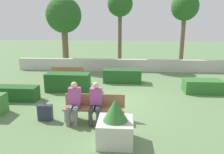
# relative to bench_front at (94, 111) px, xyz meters

# --- Properties ---
(ground_plane) EXTENTS (60.00, 60.00, 0.00)m
(ground_plane) POSITION_rel_bench_front_xyz_m (0.60, 1.81, -0.33)
(ground_plane) COLOR #607F51
(perimeter_wall) EXTENTS (13.71, 0.30, 0.79)m
(perimeter_wall) POSITION_rel_bench_front_xyz_m (0.60, 7.55, 0.06)
(perimeter_wall) COLOR beige
(perimeter_wall) RESTS_ON ground_plane
(bench_front) EXTENTS (2.00, 0.48, 0.84)m
(bench_front) POSITION_rel_bench_front_xyz_m (0.00, 0.00, 0.00)
(bench_front) COLOR #937047
(bench_front) RESTS_ON ground_plane
(bench_left_side) EXTENTS (1.76, 0.49, 0.84)m
(bench_left_side) POSITION_rel_bench_front_xyz_m (-2.13, 4.38, -0.01)
(bench_left_side) COLOR #937047
(bench_left_side) RESTS_ON ground_plane
(person_seated_man) EXTENTS (0.38, 0.64, 1.32)m
(person_seated_man) POSITION_rel_bench_front_xyz_m (0.07, -0.14, 0.40)
(person_seated_man) COLOR #333338
(person_seated_man) RESTS_ON ground_plane
(person_seated_woman) EXTENTS (0.38, 0.64, 1.31)m
(person_seated_woman) POSITION_rel_bench_front_xyz_m (-0.63, -0.14, 0.39)
(person_seated_woman) COLOR slate
(person_seated_woman) RESTS_ON ground_plane
(hedge_block_near_left) EXTENTS (1.68, 0.86, 0.60)m
(hedge_block_near_left) POSITION_rel_bench_front_xyz_m (4.54, 3.27, -0.03)
(hedge_block_near_left) COLOR #33702D
(hedge_block_near_left) RESTS_ON ground_plane
(hedge_block_near_right) EXTENTS (1.90, 0.62, 0.58)m
(hedge_block_near_right) POSITION_rel_bench_front_xyz_m (-3.59, 1.69, -0.04)
(hedge_block_near_right) COLOR #235623
(hedge_block_near_right) RESTS_ON ground_plane
(hedge_block_mid_right) EXTENTS (2.03, 0.77, 0.85)m
(hedge_block_mid_right) POSITION_rel_bench_front_xyz_m (-1.71, 3.08, 0.09)
(hedge_block_mid_right) COLOR #235623
(hedge_block_mid_right) RESTS_ON ground_plane
(hedge_block_far_left) EXTENTS (2.01, 0.76, 0.70)m
(hedge_block_far_left) POSITION_rel_bench_front_xyz_m (0.80, 4.75, 0.02)
(hedge_block_far_left) COLOR #235623
(hedge_block_far_left) RESTS_ON ground_plane
(planter_corner_left) EXTENTS (0.94, 0.94, 1.25)m
(planter_corner_left) POSITION_rel_bench_front_xyz_m (0.77, -1.35, 0.19)
(planter_corner_left) COLOR beige
(planter_corner_left) RESTS_ON ground_plane
(suitcase) EXTENTS (0.47, 0.20, 0.74)m
(suitcase) POSITION_rel_bench_front_xyz_m (-1.61, -0.13, -0.06)
(suitcase) COLOR #282D42
(suitcase) RESTS_ON ground_plane
(tree_leftmost) EXTENTS (2.45, 2.45, 4.86)m
(tree_leftmost) POSITION_rel_bench_front_xyz_m (-3.38, 8.72, 3.22)
(tree_leftmost) COLOR brown
(tree_leftmost) RESTS_ON ground_plane
(tree_center_left) EXTENTS (1.75, 1.75, 5.26)m
(tree_center_left) POSITION_rel_bench_front_xyz_m (0.50, 9.19, 3.93)
(tree_center_left) COLOR brown
(tree_center_left) RESTS_ON ground_plane
(tree_center_right) EXTENTS (1.79, 1.79, 5.03)m
(tree_center_right) POSITION_rel_bench_front_xyz_m (4.75, 8.54, 3.69)
(tree_center_right) COLOR brown
(tree_center_right) RESTS_ON ground_plane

